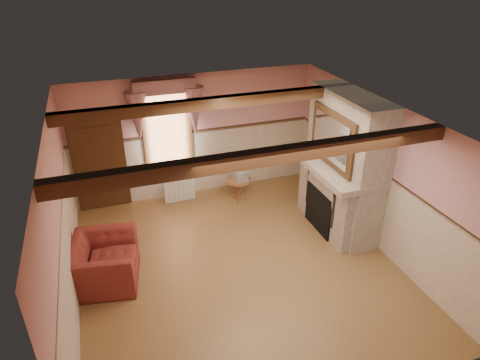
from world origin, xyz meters
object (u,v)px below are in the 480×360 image
object	(u,v)px
armchair	(105,262)
bowl	(339,163)
oil_lamp	(322,145)
mantel_clock	(320,146)
radiator	(179,188)
side_table	(239,190)

from	to	relation	value
armchair	bowl	world-z (taller)	bowl
oil_lamp	mantel_clock	bearing A→B (deg)	90.00
radiator	bowl	distance (m)	3.66
radiator	mantel_clock	world-z (taller)	mantel_clock
side_table	mantel_clock	xyz separation A→B (m)	(1.47, -0.89, 1.25)
side_table	bowl	xyz separation A→B (m)	(1.47, -1.65, 1.19)
radiator	oil_lamp	bearing A→B (deg)	-28.17
side_table	oil_lamp	distance (m)	2.17
side_table	radiator	xyz separation A→B (m)	(-1.27, 0.50, 0.02)
armchair	radiator	distance (m)	2.91
armchair	radiator	xyz separation A→B (m)	(1.76, 2.32, -0.09)
armchair	radiator	world-z (taller)	armchair
radiator	oil_lamp	size ratio (longest dim) A/B	2.50
armchair	side_table	xyz separation A→B (m)	(3.03, 1.82, -0.11)
side_table	bowl	size ratio (longest dim) A/B	1.66
radiator	bowl	bearing A→B (deg)	-38.37
side_table	mantel_clock	size ratio (longest dim) A/B	2.40
armchair	oil_lamp	xyz separation A→B (m)	(4.49, 0.87, 1.17)
oil_lamp	radiator	bearing A→B (deg)	152.03
bowl	mantel_clock	xyz separation A→B (m)	(0.00, 0.77, 0.06)
armchair	side_table	world-z (taller)	armchair
bowl	oil_lamp	world-z (taller)	oil_lamp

